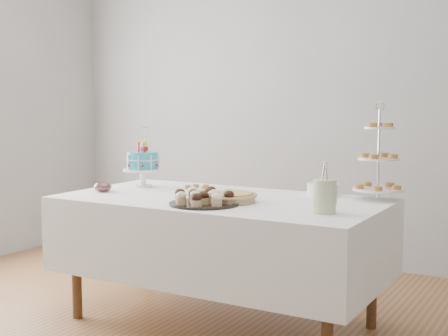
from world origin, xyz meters
The scene contains 11 objects.
walls centered at (0.00, 0.00, 1.35)m, with size 5.04×4.04×2.70m.
table centered at (0.00, 0.30, 0.54)m, with size 1.92×1.02×0.77m.
birthday_cake centered at (-0.70, 0.46, 0.88)m, with size 0.26×0.26×0.40m.
cupcake_tray centered at (0.05, 0.03, 0.81)m, with size 0.39×0.39×0.09m.
pie centered at (0.11, 0.19, 0.80)m, with size 0.34×0.34×0.05m.
tiered_stand centered at (0.83, 0.69, 1.01)m, with size 0.29×0.29×0.57m.
plate_stack centered at (0.49, 0.70, 0.81)m, with size 0.19×0.19×0.07m.
pastry_plate centered at (-0.29, 0.50, 0.78)m, with size 0.22×0.22×0.03m.
jam_bowl_a centered at (-0.78, 0.14, 0.80)m, with size 0.11×0.11×0.07m.
jam_bowl_b centered at (-0.84, 0.20, 0.80)m, with size 0.09×0.09×0.06m.
utensil_pitcher centered at (0.72, 0.12, 0.86)m, with size 0.13×0.12×0.27m.
Camera 1 is at (1.86, -2.88, 1.34)m, focal length 50.00 mm.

